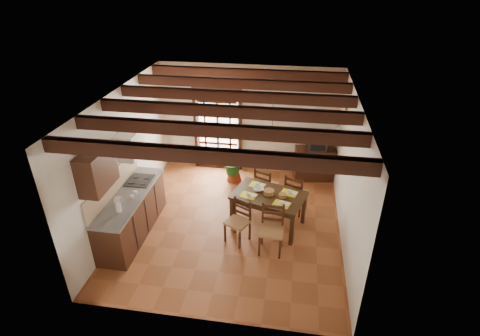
% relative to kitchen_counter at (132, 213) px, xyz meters
% --- Properties ---
extents(ground_plane, '(5.00, 5.00, 0.00)m').
position_rel_kitchen_counter_xyz_m(ground_plane, '(1.96, 0.60, -0.47)').
color(ground_plane, brown).
extents(room_shell, '(4.52, 5.02, 2.81)m').
position_rel_kitchen_counter_xyz_m(room_shell, '(1.96, 0.60, 1.34)').
color(room_shell, silver).
rests_on(room_shell, ground_plane).
extents(ceiling_beams, '(4.50, 4.34, 0.20)m').
position_rel_kitchen_counter_xyz_m(ceiling_beams, '(1.96, 0.60, 2.22)').
color(ceiling_beams, black).
rests_on(ceiling_beams, room_shell).
extents(french_door, '(1.26, 0.11, 2.32)m').
position_rel_kitchen_counter_xyz_m(french_door, '(1.16, 3.05, 0.70)').
color(french_door, white).
rests_on(french_door, ground_plane).
extents(kitchen_counter, '(0.64, 2.25, 1.38)m').
position_rel_kitchen_counter_xyz_m(kitchen_counter, '(0.00, 0.00, 0.00)').
color(kitchen_counter, '#361B11').
rests_on(kitchen_counter, ground_plane).
extents(upper_cabinet, '(0.35, 0.80, 0.70)m').
position_rel_kitchen_counter_xyz_m(upper_cabinet, '(-0.12, -0.70, 1.38)').
color(upper_cabinet, '#361B11').
rests_on(upper_cabinet, room_shell).
extents(range_hood, '(0.38, 0.60, 0.54)m').
position_rel_kitchen_counter_xyz_m(range_hood, '(-0.09, 0.55, 1.26)').
color(range_hood, white).
rests_on(range_hood, room_shell).
extents(counter_items, '(0.50, 1.43, 0.25)m').
position_rel_kitchen_counter_xyz_m(counter_items, '(0.00, 0.09, 0.49)').
color(counter_items, black).
rests_on(counter_items, kitchen_counter).
extents(dining_table, '(1.62, 1.28, 0.77)m').
position_rel_kitchen_counter_xyz_m(dining_table, '(2.70, 0.67, 0.20)').
color(dining_table, '#311F10').
rests_on(dining_table, ground_plane).
extents(chair_near_left, '(0.56, 0.55, 0.91)m').
position_rel_kitchen_counter_xyz_m(chair_near_left, '(2.16, 0.08, -0.19)').
color(chair_near_left, '#A67546').
rests_on(chair_near_left, ground_plane).
extents(chair_near_right, '(0.47, 0.45, 0.98)m').
position_rel_kitchen_counter_xyz_m(chair_near_right, '(2.83, -0.12, -0.17)').
color(chair_near_right, '#A67546').
rests_on(chair_near_right, ground_plane).
extents(chair_far_left, '(0.57, 0.56, 0.95)m').
position_rel_kitchen_counter_xyz_m(chair_far_left, '(2.57, 1.47, -0.18)').
color(chair_far_left, '#A67546').
rests_on(chair_far_left, ground_plane).
extents(chair_far_right, '(0.56, 0.55, 0.95)m').
position_rel_kitchen_counter_xyz_m(chair_far_right, '(3.25, 1.27, -0.18)').
color(chair_far_right, '#A67546').
rests_on(chair_far_right, ground_plane).
extents(table_setting, '(1.03, 0.69, 0.10)m').
position_rel_kitchen_counter_xyz_m(table_setting, '(2.70, 0.67, 0.34)').
color(table_setting, yellow).
rests_on(table_setting, dining_table).
extents(table_bowl, '(0.27, 0.27, 0.05)m').
position_rel_kitchen_counter_xyz_m(table_bowl, '(2.47, 0.80, 0.32)').
color(table_bowl, white).
rests_on(table_bowl, dining_table).
extents(sideboard, '(1.05, 0.58, 0.85)m').
position_rel_kitchen_counter_xyz_m(sideboard, '(3.69, 2.83, -0.05)').
color(sideboard, '#361B11').
rests_on(sideboard, ground_plane).
extents(crt_tv, '(0.51, 0.48, 0.39)m').
position_rel_kitchen_counter_xyz_m(crt_tv, '(3.69, 2.82, 0.57)').
color(crt_tv, black).
rests_on(crt_tv, sideboard).
extents(fuse_box, '(0.25, 0.03, 0.32)m').
position_rel_kitchen_counter_xyz_m(fuse_box, '(3.46, 3.08, 1.28)').
color(fuse_box, white).
rests_on(fuse_box, room_shell).
extents(plant_pot, '(0.39, 0.39, 0.24)m').
position_rel_kitchen_counter_xyz_m(plant_pot, '(1.68, 2.41, -0.36)').
color(plant_pot, maroon).
rests_on(plant_pot, ground_plane).
extents(potted_plant, '(1.92, 1.71, 1.91)m').
position_rel_kitchen_counter_xyz_m(potted_plant, '(1.68, 2.41, 0.10)').
color(potted_plant, '#144C19').
rests_on(potted_plant, ground_plane).
extents(wall_shelf, '(0.20, 0.42, 0.20)m').
position_rel_kitchen_counter_xyz_m(wall_shelf, '(4.10, 2.20, 1.04)').
color(wall_shelf, '#361B11').
rests_on(wall_shelf, room_shell).
extents(shelf_vase, '(0.15, 0.15, 0.15)m').
position_rel_kitchen_counter_xyz_m(shelf_vase, '(4.10, 2.20, 1.18)').
color(shelf_vase, '#B2BFB2').
rests_on(shelf_vase, wall_shelf).
extents(shelf_flowers, '(0.14, 0.14, 0.36)m').
position_rel_kitchen_counter_xyz_m(shelf_flowers, '(4.10, 2.20, 1.38)').
color(shelf_flowers, yellow).
rests_on(shelf_flowers, shelf_vase).
extents(framed_picture, '(0.03, 0.32, 0.32)m').
position_rel_kitchen_counter_xyz_m(framed_picture, '(4.18, 2.20, 1.58)').
color(framed_picture, brown).
rests_on(framed_picture, room_shell).
extents(pendant_lamp, '(0.36, 0.36, 0.84)m').
position_rel_kitchen_counter_xyz_m(pendant_lamp, '(2.70, 0.77, 1.60)').
color(pendant_lamp, black).
rests_on(pendant_lamp, room_shell).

